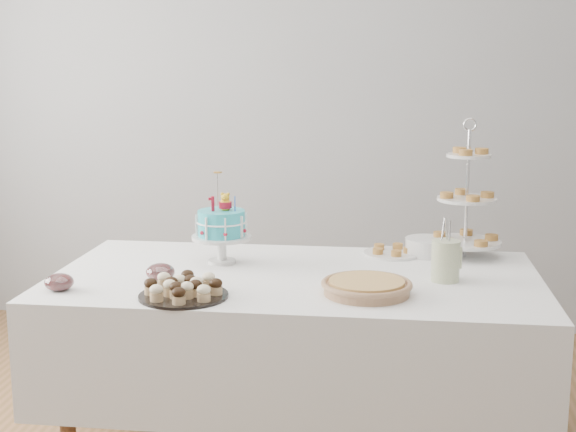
# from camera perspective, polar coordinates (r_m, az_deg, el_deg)

# --- Properties ---
(walls) EXTENTS (5.04, 4.04, 2.70)m
(walls) POSITION_cam_1_polar(r_m,az_deg,el_deg) (2.79, -0.17, 5.76)
(walls) COLOR gray
(walls) RESTS_ON floor
(table) EXTENTS (1.92, 1.02, 0.77)m
(table) POSITION_cam_1_polar(r_m,az_deg,el_deg) (3.25, 0.54, -8.08)
(table) COLOR silver
(table) RESTS_ON floor
(birthday_cake) EXTENTS (0.25, 0.25, 0.38)m
(birthday_cake) POSITION_cam_1_polar(r_m,az_deg,el_deg) (3.35, -4.74, -1.62)
(birthday_cake) COLOR silver
(birthday_cake) RESTS_ON table
(cupcake_tray) EXTENTS (0.32, 0.32, 0.07)m
(cupcake_tray) POSITION_cam_1_polar(r_m,az_deg,el_deg) (2.90, -7.45, -5.07)
(cupcake_tray) COLOR black
(cupcake_tray) RESTS_ON table
(pie) EXTENTS (0.33, 0.33, 0.05)m
(pie) POSITION_cam_1_polar(r_m,az_deg,el_deg) (2.93, 5.61, -5.00)
(pie) COLOR #A67D5A
(pie) RESTS_ON table
(tiered_stand) EXTENTS (0.31, 0.31, 0.60)m
(tiered_stand) POSITION_cam_1_polar(r_m,az_deg,el_deg) (3.51, 12.60, 1.12)
(tiered_stand) COLOR silver
(tiered_stand) RESTS_ON table
(plate_stack) EXTENTS (0.19, 0.19, 0.08)m
(plate_stack) POSITION_cam_1_polar(r_m,az_deg,el_deg) (3.54, 9.90, -2.17)
(plate_stack) COLOR silver
(plate_stack) RESTS_ON table
(pastry_plate) EXTENTS (0.25, 0.25, 0.04)m
(pastry_plate) POSITION_cam_1_polar(r_m,az_deg,el_deg) (3.53, 7.40, -2.51)
(pastry_plate) COLOR silver
(pastry_plate) RESTS_ON table
(jam_bowl_a) EXTENTS (0.11, 0.11, 0.06)m
(jam_bowl_a) POSITION_cam_1_polar(r_m,az_deg,el_deg) (3.08, -15.96, -4.57)
(jam_bowl_a) COLOR silver
(jam_bowl_a) RESTS_ON table
(jam_bowl_b) EXTENTS (0.11, 0.11, 0.07)m
(jam_bowl_b) POSITION_cam_1_polar(r_m,az_deg,el_deg) (3.14, -9.06, -3.97)
(jam_bowl_b) COLOR silver
(jam_bowl_b) RESTS_ON table
(utensil_pitcher) EXTENTS (0.12, 0.11, 0.24)m
(utensil_pitcher) POSITION_cam_1_polar(r_m,az_deg,el_deg) (3.14, 11.15, -3.02)
(utensil_pitcher) COLOR beige
(utensil_pitcher) RESTS_ON table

